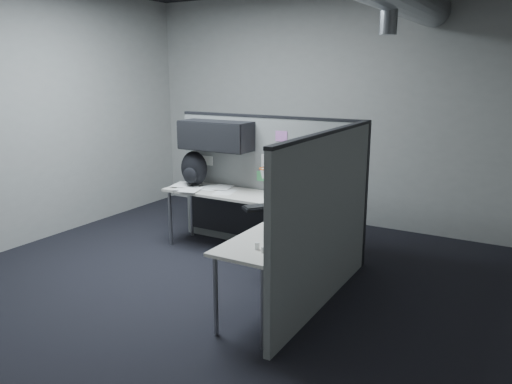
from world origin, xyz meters
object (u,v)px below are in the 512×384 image
Objects in this scene: keyboard at (266,207)px; desk at (261,214)px; phone at (278,228)px; monitor at (323,184)px; backpack at (194,169)px.

desk is at bearing 128.05° from keyboard.
keyboard is 0.79m from phone.
monitor is 1.26× the size of backpack.
keyboard is (-0.46, -0.43, -0.22)m from monitor.
monitor is 1.76m from backpack.
keyboard is 1.11× the size of backpack.
desk is 4.21× the size of monitor.
phone is at bearing -75.15° from monitor.
phone is (0.62, -0.79, 0.15)m from desk.
phone is at bearing -59.29° from keyboard.
phone is at bearing -28.90° from backpack.
desk is at bearing 148.06° from phone.
backpack is (-1.30, 0.49, 0.19)m from keyboard.
phone is 0.53× the size of backpack.
keyboard is 2.07× the size of phone.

